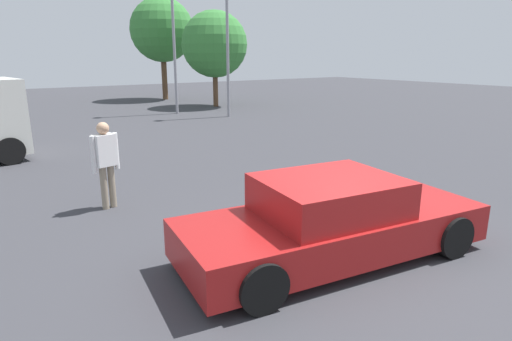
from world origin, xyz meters
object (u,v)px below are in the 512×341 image
object	(u,v)px
pedestrian	(105,158)
light_post_near	(173,11)
sedan_foreground	(332,221)
light_post_far	(227,20)

from	to	relation	value
pedestrian	light_post_near	distance (m)	14.92
sedan_foreground	pedestrian	xyz separation A→B (m)	(-2.07, 4.07, 0.45)
pedestrian	light_post_far	size ratio (longest dim) A/B	0.26
sedan_foreground	pedestrian	distance (m)	4.59
light_post_far	light_post_near	bearing A→B (deg)	122.31
pedestrian	light_post_near	size ratio (longest dim) A/B	0.23
light_post_near	light_post_far	bearing A→B (deg)	-57.69
sedan_foreground	light_post_near	world-z (taller)	light_post_near
pedestrian	light_post_far	world-z (taller)	light_post_far
light_post_near	pedestrian	bearing A→B (deg)	-120.03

